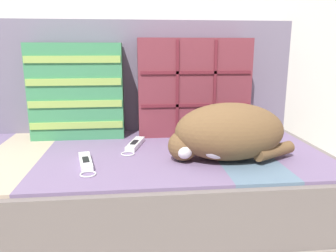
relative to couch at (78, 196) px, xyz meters
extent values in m
cube|color=gray|center=(0.00, 0.00, -0.10)|extent=(1.91, 0.82, 0.16)
cube|color=#6B605B|center=(0.00, 0.00, 0.08)|extent=(1.87, 0.80, 0.19)
cube|color=tan|center=(-0.20, -0.02, 0.18)|extent=(0.20, 0.72, 0.01)
cube|color=slate|center=(0.00, -0.02, 0.18)|extent=(0.20, 0.72, 0.01)
cube|color=slate|center=(0.20, -0.02, 0.18)|extent=(0.20, 0.72, 0.01)
cube|color=slate|center=(0.40, -0.02, 0.18)|extent=(0.20, 0.72, 0.01)
cube|color=slate|center=(0.60, -0.02, 0.18)|extent=(0.20, 0.72, 0.01)
cube|color=slate|center=(0.80, -0.02, 0.18)|extent=(0.20, 0.72, 0.01)
cube|color=slate|center=(0.00, 0.34, 0.43)|extent=(1.87, 0.14, 0.49)
cube|color=brown|center=(0.48, 0.20, 0.39)|extent=(0.47, 0.13, 0.41)
cube|color=maroon|center=(0.48, 0.13, 0.32)|extent=(0.45, 0.01, 0.01)
cube|color=maroon|center=(0.40, 0.13, 0.39)|extent=(0.01, 0.01, 0.39)
cube|color=maroon|center=(0.48, 0.13, 0.46)|extent=(0.45, 0.01, 0.01)
cube|color=maroon|center=(0.56, 0.13, 0.39)|extent=(0.01, 0.01, 0.39)
cube|color=#3D8956|center=(-0.01, 0.20, 0.38)|extent=(0.37, 0.13, 0.39)
cube|color=#93B751|center=(-0.01, 0.13, 0.25)|extent=(0.37, 0.01, 0.03)
cube|color=#93B751|center=(-0.01, 0.13, 0.34)|extent=(0.37, 0.01, 0.03)
cube|color=#93B751|center=(-0.01, 0.13, 0.42)|extent=(0.37, 0.01, 0.03)
cube|color=#93B751|center=(-0.01, 0.13, 0.51)|extent=(0.37, 0.01, 0.03)
ellipsoid|color=brown|center=(0.54, -0.16, 0.28)|extent=(0.37, 0.22, 0.19)
sphere|color=brown|center=(0.38, -0.16, 0.24)|extent=(0.10, 0.10, 0.10)
sphere|color=white|center=(0.38, -0.19, 0.23)|extent=(0.06, 0.06, 0.06)
ellipsoid|color=white|center=(0.48, -0.22, 0.25)|extent=(0.11, 0.05, 0.09)
cylinder|color=brown|center=(0.68, -0.19, 0.22)|extent=(0.16, 0.12, 0.04)
cone|color=brown|center=(0.38, -0.19, 0.29)|extent=(0.04, 0.04, 0.04)
cone|color=brown|center=(0.38, -0.14, 0.29)|extent=(0.04, 0.04, 0.04)
cube|color=white|center=(0.06, -0.16, 0.19)|extent=(0.07, 0.16, 0.02)
cube|color=black|center=(0.07, -0.17, 0.20)|extent=(0.03, 0.06, 0.00)
cube|color=black|center=(0.05, -0.09, 0.19)|extent=(0.03, 0.01, 0.02)
torus|color=silver|center=(0.08, -0.26, 0.19)|extent=(0.06, 0.06, 0.01)
cube|color=white|center=(0.23, 0.02, 0.19)|extent=(0.08, 0.16, 0.02)
cube|color=black|center=(0.22, 0.01, 0.20)|extent=(0.03, 0.06, 0.00)
cube|color=black|center=(0.25, 0.09, 0.19)|extent=(0.03, 0.02, 0.02)
torus|color=silver|center=(0.20, -0.08, 0.19)|extent=(0.06, 0.06, 0.01)
camera|label=1|loc=(0.23, -1.19, 0.55)|focal=35.00mm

